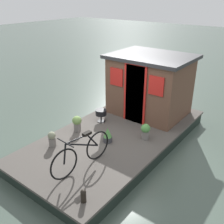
{
  "coord_description": "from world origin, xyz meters",
  "views": [
    {
      "loc": [
        -4.97,
        -3.65,
        3.84
      ],
      "look_at": [
        -0.2,
        0.0,
        1.07
      ],
      "focal_mm": 41.46,
      "sensor_mm": 36.0,
      "label": 1
    }
  ],
  "objects_px": {
    "potted_plant_ivy": "(52,139)",
    "mooring_bollard": "(83,195)",
    "potted_plant_thyme": "(145,131)",
    "charcoal_grill": "(101,113)",
    "bicycle": "(82,153)",
    "potted_plant_mint": "(77,123)",
    "houseboat_cabin": "(150,85)",
    "potted_plant_geranium": "(108,135)"
  },
  "relations": [
    {
      "from": "potted_plant_geranium",
      "to": "potted_plant_mint",
      "type": "height_order",
      "value": "potted_plant_mint"
    },
    {
      "from": "bicycle",
      "to": "potted_plant_ivy",
      "type": "relative_size",
      "value": 4.14
    },
    {
      "from": "potted_plant_thyme",
      "to": "mooring_bollard",
      "type": "xyz_separation_m",
      "value": [
        -2.62,
        -0.27,
        -0.09
      ]
    },
    {
      "from": "potted_plant_mint",
      "to": "charcoal_grill",
      "type": "bearing_deg",
      "value": -10.69
    },
    {
      "from": "potted_plant_mint",
      "to": "mooring_bollard",
      "type": "distance_m",
      "value": 2.71
    },
    {
      "from": "houseboat_cabin",
      "to": "potted_plant_thyme",
      "type": "bearing_deg",
      "value": -152.44
    },
    {
      "from": "potted_plant_mint",
      "to": "charcoal_grill",
      "type": "height_order",
      "value": "potted_plant_mint"
    },
    {
      "from": "potted_plant_thyme",
      "to": "potted_plant_geranium",
      "type": "relative_size",
      "value": 1.09
    },
    {
      "from": "potted_plant_ivy",
      "to": "charcoal_grill",
      "type": "relative_size",
      "value": 1.04
    },
    {
      "from": "charcoal_grill",
      "to": "mooring_bollard",
      "type": "height_order",
      "value": "charcoal_grill"
    },
    {
      "from": "houseboat_cabin",
      "to": "bicycle",
      "type": "height_order",
      "value": "houseboat_cabin"
    },
    {
      "from": "potted_plant_geranium",
      "to": "bicycle",
      "type": "bearing_deg",
      "value": -168.85
    },
    {
      "from": "potted_plant_thyme",
      "to": "potted_plant_ivy",
      "type": "bearing_deg",
      "value": 135.92
    },
    {
      "from": "potted_plant_geranium",
      "to": "potted_plant_mint",
      "type": "xyz_separation_m",
      "value": [
        -0.06,
        1.02,
        0.06
      ]
    },
    {
      "from": "charcoal_grill",
      "to": "mooring_bollard",
      "type": "distance_m",
      "value": 3.25
    },
    {
      "from": "houseboat_cabin",
      "to": "potted_plant_geranium",
      "type": "bearing_deg",
      "value": -177.59
    },
    {
      "from": "bicycle",
      "to": "houseboat_cabin",
      "type": "bearing_deg",
      "value": 5.5
    },
    {
      "from": "bicycle",
      "to": "mooring_bollard",
      "type": "height_order",
      "value": "bicycle"
    },
    {
      "from": "potted_plant_thyme",
      "to": "mooring_bollard",
      "type": "height_order",
      "value": "potted_plant_thyme"
    },
    {
      "from": "potted_plant_geranium",
      "to": "potted_plant_mint",
      "type": "relative_size",
      "value": 0.88
    },
    {
      "from": "potted_plant_ivy",
      "to": "potted_plant_geranium",
      "type": "distance_m",
      "value": 1.39
    },
    {
      "from": "bicycle",
      "to": "mooring_bollard",
      "type": "distance_m",
      "value": 1.06
    },
    {
      "from": "potted_plant_geranium",
      "to": "charcoal_grill",
      "type": "xyz_separation_m",
      "value": [
        0.78,
        0.86,
        0.09
      ]
    },
    {
      "from": "potted_plant_thyme",
      "to": "mooring_bollard",
      "type": "distance_m",
      "value": 2.64
    },
    {
      "from": "potted_plant_thyme",
      "to": "charcoal_grill",
      "type": "height_order",
      "value": "potted_plant_thyme"
    },
    {
      "from": "potted_plant_thyme",
      "to": "charcoal_grill",
      "type": "relative_size",
      "value": 1.12
    },
    {
      "from": "potted_plant_mint",
      "to": "mooring_bollard",
      "type": "height_order",
      "value": "potted_plant_mint"
    },
    {
      "from": "potted_plant_ivy",
      "to": "mooring_bollard",
      "type": "distance_m",
      "value": 2.13
    },
    {
      "from": "bicycle",
      "to": "potted_plant_thyme",
      "type": "xyz_separation_m",
      "value": [
        1.89,
        -0.45,
        -0.15
      ]
    },
    {
      "from": "potted_plant_geranium",
      "to": "charcoal_grill",
      "type": "bearing_deg",
      "value": 48.0
    },
    {
      "from": "houseboat_cabin",
      "to": "bicycle",
      "type": "xyz_separation_m",
      "value": [
        -3.38,
        -0.33,
        -0.55
      ]
    },
    {
      "from": "bicycle",
      "to": "potted_plant_mint",
      "type": "relative_size",
      "value": 3.69
    },
    {
      "from": "houseboat_cabin",
      "to": "mooring_bollard",
      "type": "xyz_separation_m",
      "value": [
        -4.12,
        -1.05,
        -0.78
      ]
    },
    {
      "from": "charcoal_grill",
      "to": "potted_plant_thyme",
      "type": "bearing_deg",
      "value": -92.55
    },
    {
      "from": "potted_plant_geranium",
      "to": "potted_plant_thyme",
      "type": "bearing_deg",
      "value": -44.24
    },
    {
      "from": "houseboat_cabin",
      "to": "bicycle",
      "type": "distance_m",
      "value": 3.44
    },
    {
      "from": "bicycle",
      "to": "charcoal_grill",
      "type": "xyz_separation_m",
      "value": [
        1.96,
        1.09,
        -0.1
      ]
    },
    {
      "from": "charcoal_grill",
      "to": "bicycle",
      "type": "bearing_deg",
      "value": -150.81
    },
    {
      "from": "potted_plant_ivy",
      "to": "potted_plant_thyme",
      "type": "distance_m",
      "value": 2.37
    },
    {
      "from": "charcoal_grill",
      "to": "mooring_bollard",
      "type": "bearing_deg",
      "value": -145.98
    },
    {
      "from": "potted_plant_mint",
      "to": "mooring_bollard",
      "type": "bearing_deg",
      "value": -133.21
    },
    {
      "from": "potted_plant_thyme",
      "to": "potted_plant_mint",
      "type": "height_order",
      "value": "potted_plant_mint"
    }
  ]
}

